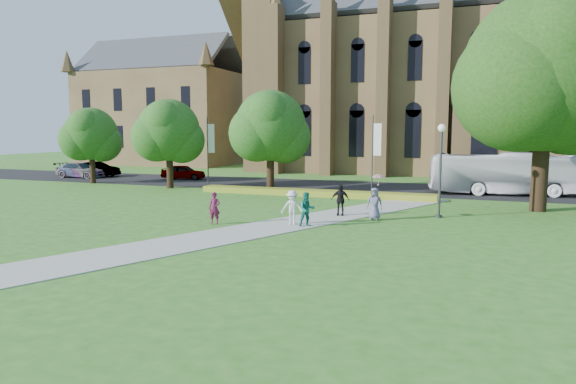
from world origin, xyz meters
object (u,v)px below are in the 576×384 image
at_px(streetlamp, 441,159).
at_px(tour_coach, 507,174).
at_px(car_1, 97,169).
at_px(pedestrian_0, 215,208).
at_px(car_0, 183,172).
at_px(large_tree, 546,71).
at_px(car_2, 80,170).

height_order(streetlamp, tour_coach, streetlamp).
bearing_deg(car_1, pedestrian_0, -138.37).
bearing_deg(car_0, pedestrian_0, -157.43).
bearing_deg(large_tree, streetlamp, -140.71).
xyz_separation_m(car_0, pedestrian_0, (14.63, -20.70, 0.11)).
bearing_deg(pedestrian_0, large_tree, 19.92).
height_order(streetlamp, large_tree, large_tree).
distance_m(tour_coach, pedestrian_0, 23.89).
relative_size(large_tree, pedestrian_0, 7.98).
relative_size(large_tree, car_1, 2.83).
distance_m(large_tree, pedestrian_0, 20.96).
bearing_deg(car_2, pedestrian_0, -127.35).
relative_size(tour_coach, car_1, 2.45).
distance_m(large_tree, tour_coach, 10.44).
distance_m(large_tree, car_2, 43.47).
height_order(large_tree, pedestrian_0, large_tree).
height_order(car_0, car_2, car_2).
height_order(streetlamp, car_0, streetlamp).
height_order(large_tree, car_2, large_tree).
distance_m(streetlamp, large_tree, 8.73).
relative_size(tour_coach, car_0, 2.65).
bearing_deg(tour_coach, streetlamp, 153.24).
distance_m(streetlamp, pedestrian_0, 12.76).
bearing_deg(tour_coach, large_tree, -178.31).
relative_size(streetlamp, car_0, 1.21).
distance_m(streetlamp, car_2, 38.71).
bearing_deg(tour_coach, car_2, 81.50).
bearing_deg(car_0, tour_coach, -106.73).
distance_m(large_tree, car_1, 43.09).
height_order(car_2, pedestrian_0, pedestrian_0).
bearing_deg(streetlamp, car_2, 161.15).
bearing_deg(car_2, car_0, -81.23).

